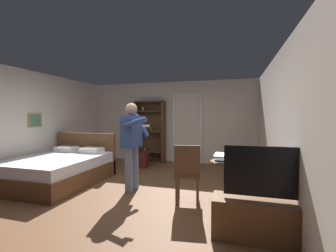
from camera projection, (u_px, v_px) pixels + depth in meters
name	position (u px, v px, depth m)	size (l,w,h in m)	color
ground_plane	(125.00, 193.00, 4.23)	(6.77, 6.77, 0.00)	brown
wall_back	(170.00, 122.00, 7.19)	(5.54, 0.12, 2.53)	silver
wall_left	(13.00, 125.00, 4.93)	(0.15, 6.40, 2.53)	silver
wall_right	(285.00, 129.00, 3.42)	(0.12, 6.40, 2.53)	silver
doorway_frame	(187.00, 123.00, 6.95)	(0.93, 0.08, 2.13)	white
bed	(59.00, 169.00, 4.92)	(1.68, 2.07, 1.02)	brown
bookshelf	(150.00, 129.00, 7.15)	(0.96, 0.32, 1.93)	#4C331E
tv_flatscreen	(268.00, 215.00, 2.62)	(1.29, 0.40, 1.12)	brown
side_table	(227.00, 175.00, 3.78)	(0.57, 0.57, 0.70)	#4C331E
laptop	(225.00, 158.00, 3.74)	(0.37, 0.38, 0.15)	black
bottle_on_table	(236.00, 157.00, 3.65)	(0.06, 0.06, 0.23)	#363E20
wooden_chair	(187.00, 171.00, 3.71)	(0.47, 0.47, 0.99)	brown
person_blue_shirt	(132.00, 140.00, 4.35)	(0.63, 0.61, 1.71)	slate
suitcase_dark	(139.00, 160.00, 6.42)	(0.50, 0.40, 0.41)	#4C1919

